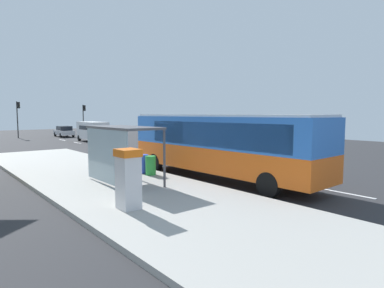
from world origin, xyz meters
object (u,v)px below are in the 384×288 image
(recycling_bin_green, at_px, (151,165))
(traffic_light_far_side, at_px, (18,114))
(white_van, at_px, (92,130))
(bus, at_px, (219,142))
(bus_shelter, at_px, (117,140))
(recycling_bin_blue, at_px, (143,164))
(traffic_light_near_side, at_px, (84,115))
(ticket_machine, at_px, (128,178))
(sedan_near, at_px, (64,131))

(recycling_bin_green, height_order, traffic_light_far_side, traffic_light_far_side)
(white_van, relative_size, recycling_bin_green, 5.56)
(bus, distance_m, bus_shelter, 4.95)
(recycling_bin_blue, distance_m, traffic_light_near_side, 34.40)
(white_van, height_order, ticket_machine, white_van)
(white_van, bearing_deg, sedan_near, 89.46)
(bus, height_order, white_van, bus)
(white_van, relative_size, traffic_light_far_side, 1.08)
(ticket_machine, bearing_deg, recycling_bin_green, 50.74)
(ticket_machine, relative_size, traffic_light_near_side, 0.42)
(sedan_near, bearing_deg, white_van, -90.54)
(ticket_machine, height_order, traffic_light_near_side, traffic_light_near_side)
(recycling_bin_green, distance_m, bus_shelter, 2.77)
(traffic_light_near_side, xyz_separation_m, traffic_light_far_side, (-8.60, 0.80, 0.19))
(traffic_light_near_side, bearing_deg, white_van, -106.74)
(bus, height_order, bus_shelter, bus)
(bus, height_order, ticket_machine, bus)
(traffic_light_far_side, bearing_deg, white_van, -65.79)
(sedan_near, xyz_separation_m, traffic_light_far_side, (-5.40, 1.59, 2.45))
(recycling_bin_blue, distance_m, traffic_light_far_side, 33.83)
(white_van, distance_m, traffic_light_near_side, 11.60)
(recycling_bin_blue, bearing_deg, traffic_light_far_side, 88.13)
(recycling_bin_green, distance_m, traffic_light_near_side, 35.07)
(white_van, height_order, traffic_light_far_side, traffic_light_far_side)
(traffic_light_near_side, distance_m, bus_shelter, 36.46)
(traffic_light_near_side, bearing_deg, recycling_bin_green, -106.11)
(sedan_near, bearing_deg, recycling_bin_green, -101.20)
(recycling_bin_blue, bearing_deg, sedan_near, 78.57)
(white_van, bearing_deg, traffic_light_near_side, 73.26)
(recycling_bin_blue, relative_size, traffic_light_near_side, 0.21)
(recycling_bin_blue, relative_size, traffic_light_far_side, 0.20)
(sedan_near, bearing_deg, bus_shelter, -104.51)
(ticket_machine, relative_size, recycling_bin_blue, 2.04)
(recycling_bin_green, height_order, traffic_light_near_side, traffic_light_near_side)
(sedan_near, bearing_deg, traffic_light_far_side, 163.62)
(sedan_near, height_order, recycling_bin_green, sedan_near)
(bus, bearing_deg, sedan_near, 83.50)
(recycling_bin_green, relative_size, traffic_light_far_side, 0.20)
(bus_shelter, bearing_deg, white_van, 69.84)
(white_van, distance_m, traffic_light_far_side, 13.06)
(ticket_machine, xyz_separation_m, traffic_light_near_side, (13.41, 38.14, 1.89))
(bus, xyz_separation_m, recycling_bin_blue, (-2.49, 3.07, -1.19))
(bus, xyz_separation_m, recycling_bin_green, (-2.49, 2.37, -1.19))
(recycling_bin_blue, height_order, traffic_light_near_side, traffic_light_near_side)
(recycling_bin_green, distance_m, recycling_bin_blue, 0.70)
(sedan_near, xyz_separation_m, traffic_light_near_side, (3.21, 0.79, 2.27))
(white_van, xyz_separation_m, bus_shelter, (-8.61, -23.45, 0.75))
(traffic_light_near_side, bearing_deg, bus_shelter, -109.09)
(sedan_near, relative_size, traffic_light_far_side, 0.92)
(traffic_light_near_side, bearing_deg, traffic_light_far_side, 174.69)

